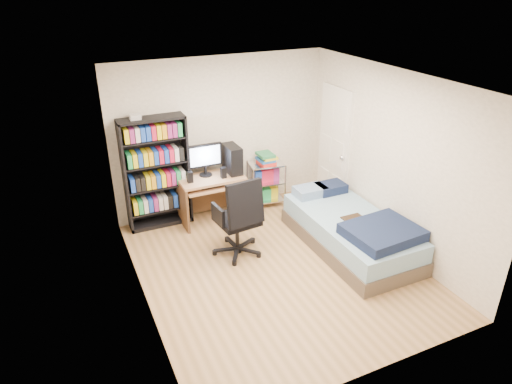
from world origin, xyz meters
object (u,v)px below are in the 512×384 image
computer_desk (216,179)px  office_chair (239,231)px  media_shelf (156,172)px  bed (351,231)px

computer_desk → office_chair: 1.18m
media_shelf → computer_desk: bearing=-11.6°
computer_desk → bed: (1.43, -1.65, -0.41)m
media_shelf → office_chair: bearing=-59.2°
bed → office_chair: bearing=161.4°
office_chair → bed: 1.61m
office_chair → media_shelf: bearing=114.8°
office_chair → bed: size_ratio=0.55×
computer_desk → bed: size_ratio=0.58×
media_shelf → office_chair: (0.79, -1.32, -0.51)m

